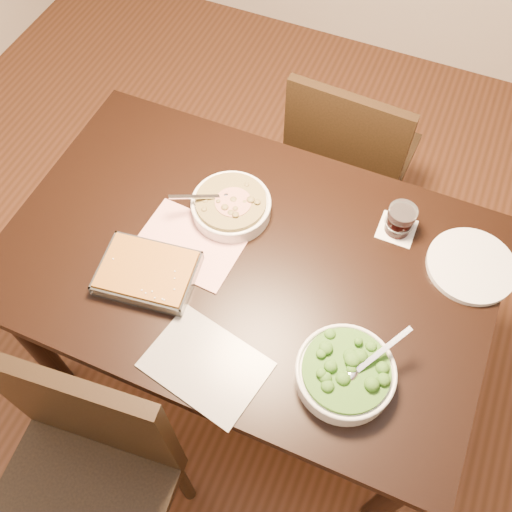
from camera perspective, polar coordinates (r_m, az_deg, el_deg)
ground at (r=2.31m, az=-0.77°, el=-9.90°), size 4.00×4.00×0.00m
table at (r=1.72m, az=-1.03°, el=-1.86°), size 1.40×0.90×0.75m
magazine_a at (r=1.67m, az=-6.69°, el=1.20°), size 0.31×0.24×0.01m
magazine_b at (r=1.50m, az=-5.03°, el=-10.78°), size 0.34×0.27×0.01m
coaster at (r=1.74m, az=13.89°, el=2.62°), size 0.11×0.11×0.00m
stew_bowl at (r=1.70m, az=-2.50°, el=5.04°), size 0.24×0.24×0.09m
broccoli_bowl at (r=1.47m, az=8.91°, el=-11.48°), size 0.25×0.27×0.10m
baking_dish at (r=1.61m, az=-10.79°, el=-1.67°), size 0.29×0.23×0.05m
wine_tumbler at (r=1.70m, az=14.23°, el=3.56°), size 0.08×0.08×0.09m
dinner_plate at (r=1.72m, az=20.71°, el=-0.93°), size 0.25×0.25×0.02m
chair_near at (r=1.68m, az=-16.94°, el=-20.46°), size 0.51×0.51×0.99m
chair_far at (r=2.20m, az=9.15°, el=9.60°), size 0.45×0.45×0.91m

